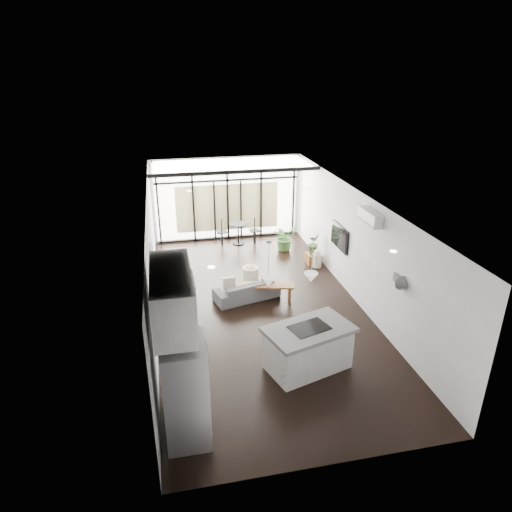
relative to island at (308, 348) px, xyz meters
name	(u,v)px	position (x,y,z in m)	size (l,w,h in m)	color
floor	(258,306)	(-0.43, 2.62, -0.46)	(5.00, 10.00, 0.00)	black
ceiling	(259,198)	(-0.43, 2.62, 2.34)	(5.00, 10.00, 0.00)	white
wall_left	(152,264)	(-2.93, 2.62, 0.94)	(0.02, 10.00, 2.80)	white
wall_right	(356,247)	(2.07, 2.62, 0.94)	(0.02, 10.00, 2.80)	white
wall_back	(227,198)	(-0.43, 7.62, 0.94)	(5.00, 0.02, 2.80)	white
wall_front	(334,391)	(-0.43, -2.38, 0.94)	(5.00, 0.02, 2.80)	white
glazing	(228,199)	(-0.43, 7.50, 0.94)	(5.00, 0.20, 2.80)	black
skylight	(231,164)	(-0.43, 6.62, 2.31)	(4.70, 1.90, 0.06)	white
neighbour_building	(228,207)	(-0.43, 7.57, 0.64)	(3.50, 0.02, 1.60)	#CDCA89
island	(308,348)	(0.00, 0.00, 0.00)	(1.69, 1.00, 0.92)	white
cooktop	(309,328)	(0.00, 0.00, 0.47)	(0.75, 0.50, 0.01)	black
fridge	(186,392)	(-2.47, -1.33, 0.43)	(0.69, 0.86, 1.79)	#959599
appliance_column	(179,345)	(-2.50, -0.53, 0.78)	(0.64, 0.67, 2.47)	white
upper_cabinets	(172,297)	(-2.55, -0.88, 1.89)	(0.62, 1.75, 0.86)	white
pendant_left	(268,282)	(-0.83, -0.03, 1.56)	(0.26, 0.26, 0.18)	white
pendant_right	(311,278)	(-0.03, -0.03, 1.56)	(0.26, 0.26, 0.18)	white
sofa	(247,287)	(-0.64, 3.10, -0.13)	(1.68, 0.49, 0.66)	#4D4D4F
console_bench	(266,292)	(-0.17, 2.90, -0.24)	(1.40, 0.35, 0.45)	brown
pouf	(250,273)	(-0.32, 4.19, -0.28)	(0.45, 0.45, 0.36)	beige
crate	(313,258)	(1.76, 4.88, -0.30)	(0.41, 0.41, 0.31)	brown
plant_tall	(284,240)	(1.19, 6.10, -0.12)	(0.79, 0.87, 0.68)	#3E6D31
plant_crate	(314,249)	(1.76, 4.88, 0.00)	(0.37, 0.67, 0.30)	#3E6D31
milk_can	(317,259)	(1.79, 4.61, -0.20)	(0.27, 0.27, 0.52)	silver
bistro_set	(238,235)	(-0.18, 6.94, -0.14)	(1.34, 0.54, 0.64)	black
tv	(340,237)	(2.03, 3.62, 0.84)	(0.05, 1.10, 0.65)	black
ac_unit	(370,217)	(1.95, 1.82, 1.99)	(0.22, 0.90, 0.30)	silver
framed_art	(153,267)	(-2.90, 2.12, 1.09)	(0.04, 0.70, 0.90)	black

